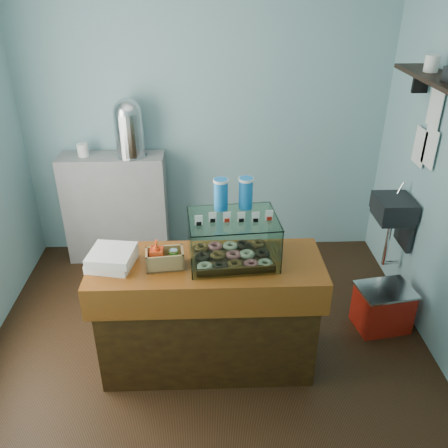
{
  "coord_description": "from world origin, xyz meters",
  "views": [
    {
      "loc": [
        0.02,
        -2.96,
        2.66
      ],
      "look_at": [
        0.12,
        -0.15,
        1.14
      ],
      "focal_mm": 38.0,
      "sensor_mm": 36.0,
      "label": 1
    }
  ],
  "objects_px": {
    "counter": "(208,314)",
    "coffee_urn": "(129,126)",
    "display_case": "(233,236)",
    "red_cooler": "(383,307)"
  },
  "relations": [
    {
      "from": "display_case",
      "to": "coffee_urn",
      "type": "xyz_separation_m",
      "value": [
        -0.88,
        1.5,
        0.31
      ]
    },
    {
      "from": "red_cooler",
      "to": "coffee_urn",
      "type": "bearing_deg",
      "value": 141.1
    },
    {
      "from": "display_case",
      "to": "red_cooler",
      "type": "distance_m",
      "value": 1.57
    },
    {
      "from": "counter",
      "to": "coffee_urn",
      "type": "xyz_separation_m",
      "value": [
        -0.7,
        1.56,
        0.93
      ]
    },
    {
      "from": "counter",
      "to": "display_case",
      "type": "distance_m",
      "value": 0.64
    },
    {
      "from": "counter",
      "to": "display_case",
      "type": "height_order",
      "value": "display_case"
    },
    {
      "from": "red_cooler",
      "to": "display_case",
      "type": "bearing_deg",
      "value": -176.59
    },
    {
      "from": "counter",
      "to": "display_case",
      "type": "bearing_deg",
      "value": 19.82
    },
    {
      "from": "display_case",
      "to": "red_cooler",
      "type": "xyz_separation_m",
      "value": [
        1.27,
        0.29,
        -0.88
      ]
    },
    {
      "from": "counter",
      "to": "coffee_urn",
      "type": "distance_m",
      "value": 1.95
    }
  ]
}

